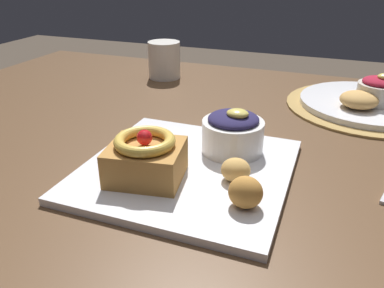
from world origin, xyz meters
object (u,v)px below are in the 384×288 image
Objects in this scene: cake_slice at (146,158)px; back_pastry at (359,100)px; front_plate at (187,169)px; fritter_front at (246,192)px; berry_ramekin at (233,132)px; back_plate at (368,103)px; back_ramekin at (379,90)px; coffee_mug at (164,60)px; fritter_middle at (236,170)px.

cake_slice is 1.52× the size of back_pastry.
fritter_front is at bearing -33.88° from front_plate.
berry_ramekin is 0.34× the size of back_plate.
berry_ramekin reaches higher than front_plate.
back_ramekin is at bearing 69.66° from fritter_front.
cake_slice is 0.55m from coffee_mug.
coffee_mug reaches higher than back_ramekin.
cake_slice and berry_ramekin have the same top height.
fritter_front is at bearing -56.38° from coffee_mug.
fritter_middle is at bearing -10.22° from front_plate.
berry_ramekin is at bearing 108.35° from fritter_middle.
back_plate is at bearing -6.55° from coffee_mug.
back_plate is at bearing 56.05° from cake_slice.
fritter_middle is (0.03, -0.09, -0.02)m from berry_ramekin.
fritter_front is at bearing -7.42° from cake_slice.
back_plate is at bearing 67.29° from back_pastry.
fritter_middle is 0.48× the size of back_ramekin.
back_plate is (0.19, 0.42, -0.02)m from fritter_middle.
fritter_front is 0.06m from fritter_middle.
back_ramekin is (0.01, -0.01, 0.03)m from back_plate.
coffee_mug is at bearing 118.24° from front_plate.
coffee_mug is at bearing 166.86° from back_pastry.
coffee_mug is (-0.35, 0.53, 0.02)m from fritter_front.
fritter_middle is 0.58m from coffee_mug.
cake_slice is at bearing -162.54° from fritter_middle.
back_pastry is 0.50m from coffee_mug.
back_ramekin is (0.32, 0.44, 0.00)m from cake_slice.
back_plate is 0.52m from coffee_mug.
fritter_front is (0.06, -0.15, -0.01)m from berry_ramekin.
berry_ramekin is 2.26× the size of fritter_front.
fritter_front is 0.15× the size of back_plate.
coffee_mug is (-0.21, 0.51, 0.00)m from cake_slice.
fritter_front is 0.50× the size of back_ramekin.
back_plate is 0.04m from back_ramekin.
back_ramekin is (0.20, 0.41, 0.02)m from fritter_middle.
coffee_mug is at bearing 127.52° from berry_ramekin.
fritter_middle is (0.08, -0.01, 0.02)m from front_plate.
berry_ramekin is 1.31× the size of back_pastry.
cake_slice is 1.17× the size of berry_ramekin.
back_pastry is at bearing 72.19° from fritter_front.
back_plate is (0.22, 0.33, -0.03)m from berry_ramekin.
fritter_front reaches higher than back_pastry.
back_ramekin reaches higher than back_plate.
coffee_mug is (-0.49, 0.11, 0.01)m from back_pastry.
berry_ramekin is at bearing -52.48° from coffee_mug.
coffee_mug reaches higher than cake_slice.
berry_ramekin is 0.39m from back_plate.
back_pastry is at bearing 54.68° from cake_slice.
front_plate is 7.27× the size of fritter_middle.
back_ramekin reaches higher than fritter_middle.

